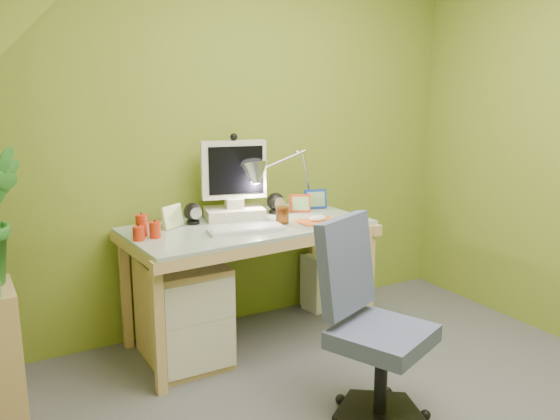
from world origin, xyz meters
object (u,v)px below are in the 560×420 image
desk_lamp (299,166)px  task_chair (383,336)px  desk (249,285)px  radiator (330,279)px  monitor (234,174)px

desk_lamp → task_chair: bearing=-91.6°
desk → desk_lamp: size_ratio=2.45×
desk → desk_lamp: desk_lamp is taller
desk_lamp → radiator: desk_lamp is taller
desk → monitor: (0.00, 0.18, 0.63)m
monitor → desk_lamp: size_ratio=0.95×
monitor → radiator: size_ratio=1.37×
desk_lamp → desk: bearing=-146.4°
monitor → desk_lamp: (0.45, 0.00, 0.01)m
monitor → desk_lamp: bearing=14.0°
desk → monitor: size_ratio=2.58×
desk_lamp → monitor: bearing=-168.2°
monitor → task_chair: bearing=-68.3°
desk → desk_lamp: (0.45, 0.18, 0.64)m
task_chair → radiator: (0.59, 1.28, -0.22)m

